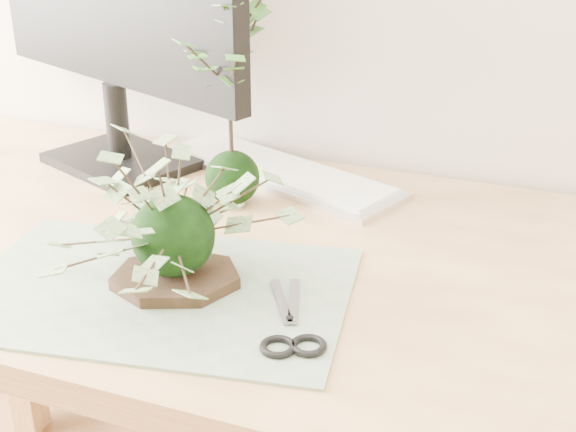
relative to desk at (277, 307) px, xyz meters
The scene contains 7 objects.
desk is the anchor object (origin of this frame).
cutting_mat 0.20m from the desk, 122.40° to the right, with size 0.47×0.32×0.00m, color gray.
stone_dish 0.19m from the desk, 121.36° to the right, with size 0.17×0.17×0.01m, color black.
ivy_kokedama 0.26m from the desk, 121.36° to the right, with size 0.37×0.37×0.21m.
maple_kokedama 0.38m from the desk, 134.01° to the left, with size 0.24×0.24×0.35m.
keyboard 0.29m from the desk, 110.98° to the left, with size 0.47×0.28×0.02m.
scissors 0.24m from the desk, 66.42° to the right, with size 0.09×0.17×0.01m.
Camera 1 is at (0.31, 0.33, 1.24)m, focal length 50.00 mm.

